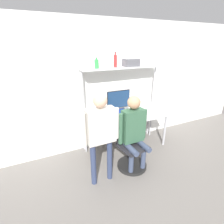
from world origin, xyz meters
The scene contains 14 objects.
ground_plane centered at (0.00, 0.00, 0.00)m, with size 12.00×12.00×0.00m, color slate.
wall_back centered at (0.00, 0.79, 1.35)m, with size 8.00×0.06×2.70m.
desk centered at (0.00, 0.39, 0.70)m, with size 1.84×0.74×0.77m.
shelf_unit centered at (0.00, 0.59, 1.54)m, with size 1.75×0.31×1.78m.
monitor centered at (-0.07, 0.60, 1.07)m, with size 0.54×0.19×0.52m.
laptop centered at (-0.26, 0.24, 0.84)m, with size 0.35×0.24×0.24m.
cell_phone centered at (0.05, 0.23, 0.78)m, with size 0.07×0.15×0.01m.
office_chair centered at (-0.22, -0.24, 0.28)m, with size 0.56×0.56×0.93m.
person_seated centered at (-0.22, -0.28, 0.84)m, with size 0.57×0.47×1.41m.
person_standing centered at (-0.88, -0.37, 0.99)m, with size 0.61×0.21×1.56m.
bottle_red centered at (-0.16, 0.59, 1.90)m, with size 0.07×0.07×0.30m.
bottle_clear centered at (0.57, 0.59, 1.86)m, with size 0.08×0.08×0.20m.
bottle_green centered at (-0.55, 0.59, 1.86)m, with size 0.08×0.08×0.20m.
storage_box centered at (0.21, 0.59, 1.85)m, with size 0.32×0.22×0.15m.
Camera 1 is at (-1.76, -2.61, 2.22)m, focal length 28.00 mm.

